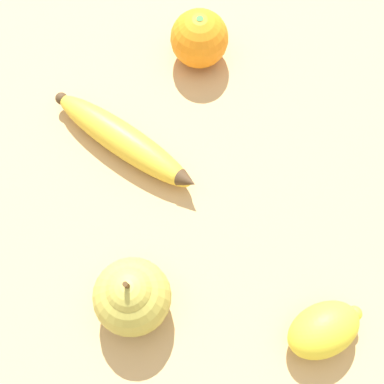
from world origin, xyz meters
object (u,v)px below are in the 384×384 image
at_px(orange, 199,39).
at_px(pear, 132,296).
at_px(banana, 124,141).
at_px(lemon, 324,330).

bearing_deg(orange, pear, -62.53).
bearing_deg(pear, orange, 117.47).
relative_size(banana, pear, 2.17).
bearing_deg(banana, pear, -47.83).
bearing_deg(lemon, pear, -149.34).
bearing_deg(banana, orange, 92.68).
distance_m(pear, lemon, 0.20).
xyz_separation_m(banana, pear, (0.14, -0.13, 0.03)).
height_order(orange, lemon, orange).
xyz_separation_m(banana, lemon, (0.31, -0.03, 0.01)).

